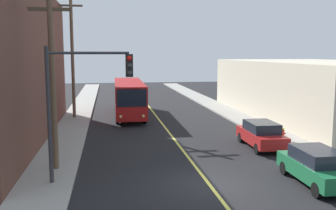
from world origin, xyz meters
name	(u,v)px	position (x,y,z in m)	size (l,w,h in m)	color
ground_plane	(209,184)	(0.00, 0.00, 0.00)	(120.00, 120.00, 0.00)	black
sidewalk_left	(67,139)	(-7.25, 10.00, 0.07)	(2.50, 90.00, 0.15)	gray
sidewalk_right	(269,132)	(7.25, 10.00, 0.07)	(2.50, 90.00, 0.15)	gray
lane_stripe_center	(162,123)	(0.00, 15.00, 0.01)	(0.16, 60.00, 0.01)	#D8CC4C
building_right_warehouse	(318,89)	(14.49, 15.88, 2.56)	(12.00, 23.73, 5.13)	beige
city_bus	(129,96)	(-2.49, 19.62, 1.82)	(2.73, 12.19, 3.20)	maroon
parked_car_green	(317,166)	(4.74, -0.76, 0.84)	(1.88, 4.43, 1.62)	#196038
parked_car_red	(261,134)	(4.96, 5.99, 0.84)	(1.91, 4.44, 1.62)	maroon
utility_pole_near	(52,65)	(-7.04, 3.08, 5.26)	(2.40, 0.28, 9.25)	brown
utility_pole_mid	(72,48)	(-7.43, 18.42, 6.30)	(2.40, 0.28, 11.25)	brown
traffic_signal_left_corner	(84,89)	(-5.41, 0.93, 4.30)	(3.75, 0.48, 6.00)	#2D2D33
fire_hydrant	(282,134)	(6.85, 7.00, 0.58)	(0.44, 0.26, 0.84)	red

